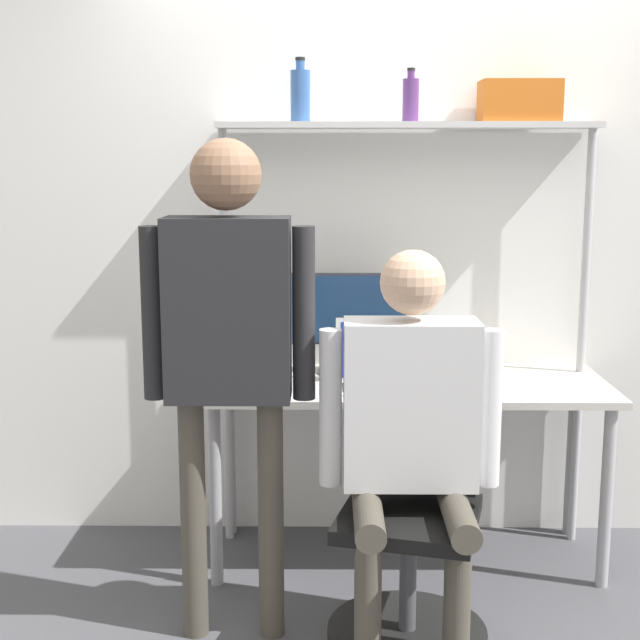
% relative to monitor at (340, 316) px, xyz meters
% --- Properties ---
extents(ground_plane, '(12.00, 12.00, 0.00)m').
position_rel_monitor_xyz_m(ground_plane, '(0.28, -0.48, -1.02)').
color(ground_plane, '#4C4C51').
extents(wall_back, '(8.00, 0.06, 2.70)m').
position_rel_monitor_xyz_m(wall_back, '(0.28, 0.19, 0.33)').
color(wall_back, white).
rests_on(wall_back, ground_plane).
extents(desk, '(1.66, 0.63, 0.77)m').
position_rel_monitor_xyz_m(desk, '(0.28, -0.15, -0.34)').
color(desk, beige).
rests_on(desk, ground_plane).
extents(shelf_unit, '(1.57, 0.22, 1.83)m').
position_rel_monitor_xyz_m(shelf_unit, '(0.28, 0.04, 0.48)').
color(shelf_unit, silver).
rests_on(shelf_unit, ground_plane).
extents(monitor, '(0.57, 0.19, 0.43)m').
position_rel_monitor_xyz_m(monitor, '(0.00, 0.00, 0.00)').
color(monitor, '#333338').
rests_on(monitor, desk).
extents(laptop, '(0.35, 0.26, 0.27)m').
position_rel_monitor_xyz_m(laptop, '(0.16, -0.21, -0.18)').
color(laptop, silver).
rests_on(laptop, desk).
extents(cell_phone, '(0.07, 0.15, 0.01)m').
position_rel_monitor_xyz_m(cell_phone, '(0.42, -0.27, -0.24)').
color(cell_phone, silver).
rests_on(cell_phone, desk).
extents(office_chair, '(0.56, 0.56, 0.94)m').
position_rel_monitor_xyz_m(office_chair, '(0.24, -0.81, -0.73)').
color(office_chair, black).
rests_on(office_chair, ground_plane).
extents(person_seated, '(0.62, 0.47, 1.39)m').
position_rel_monitor_xyz_m(person_seated, '(0.23, -0.85, -0.20)').
color(person_seated, '#4C473D').
rests_on(person_seated, ground_plane).
extents(person_standing, '(0.59, 0.24, 1.75)m').
position_rel_monitor_xyz_m(person_standing, '(-0.39, -0.78, 0.11)').
color(person_standing, '#4C473D').
rests_on(person_standing, ground_plane).
extents(bottle_blue, '(0.08, 0.08, 0.26)m').
position_rel_monitor_xyz_m(bottle_blue, '(-0.17, 0.04, 0.92)').
color(bottle_blue, '#335999').
rests_on(bottle_blue, shelf_unit).
extents(bottle_purple, '(0.07, 0.07, 0.22)m').
position_rel_monitor_xyz_m(bottle_purple, '(0.29, 0.04, 0.90)').
color(bottle_purple, '#593372').
rests_on(bottle_purple, shelf_unit).
extents(storage_box, '(0.32, 0.19, 0.17)m').
position_rel_monitor_xyz_m(storage_box, '(0.73, 0.04, 0.89)').
color(storage_box, '#D1661E').
rests_on(storage_box, shelf_unit).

